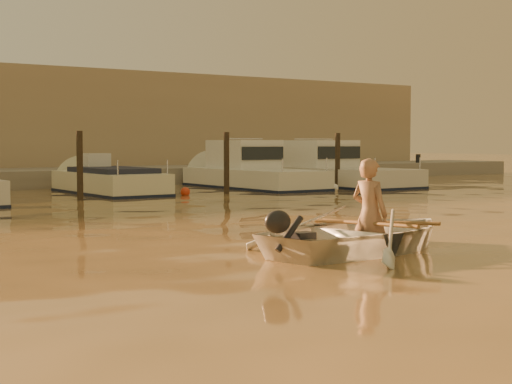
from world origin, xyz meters
TOP-DOWN VIEW (x-y plane):
  - ground_plane at (0.00, 0.00)m, footprint 160.00×160.00m
  - dinghy at (-0.56, 1.26)m, footprint 4.30×3.44m
  - person at (-0.46, 1.28)m, footprint 0.53×0.70m
  - outboard_motor at (-2.03, 0.97)m, footprint 0.96×0.57m
  - oar_port at (-0.31, 1.31)m, footprint 0.89×1.95m
  - oar_starboard at (-0.51, 1.27)m, footprint 0.11×2.10m
  - moored_boat_3 at (1.68, 16.00)m, footprint 2.05×5.92m
  - moored_boat_4 at (7.35, 16.00)m, footprint 2.34×7.19m
  - moored_boat_5 at (10.81, 16.00)m, footprint 2.71×8.94m
  - piling_2 at (-0.20, 13.80)m, footprint 0.18×0.18m
  - piling_3 at (4.80, 13.80)m, footprint 0.18×0.18m
  - piling_4 at (9.50, 13.80)m, footprint 0.18×0.18m
  - fender_c at (-2.69, 12.94)m, footprint 0.30×0.30m
  - fender_d at (3.37, 13.99)m, footprint 0.30×0.30m
  - fender_e at (8.69, 13.02)m, footprint 0.30×0.30m
  - quay at (0.00, 21.50)m, footprint 52.00×4.00m

SIDE VIEW (x-z plane):
  - ground_plane at x=0.00m, z-range 0.00..0.00m
  - fender_c at x=-2.69m, z-range -0.05..0.25m
  - fender_d at x=3.37m, z-range -0.05..0.25m
  - fender_e at x=8.69m, z-range -0.05..0.25m
  - quay at x=0.00m, z-range -0.35..0.65m
  - moored_boat_3 at x=1.68m, z-range -0.25..0.70m
  - dinghy at x=-0.56m, z-range -0.12..0.67m
  - outboard_motor at x=-2.03m, z-range -0.07..0.63m
  - oar_port at x=-0.31m, z-range 0.35..0.49m
  - oar_starboard at x=-0.51m, z-range 0.35..0.49m
  - person at x=-0.46m, z-range -0.30..1.42m
  - moored_boat_4 at x=7.35m, z-range -0.25..1.50m
  - moored_boat_5 at x=10.81m, z-range -0.25..1.50m
  - piling_2 at x=-0.20m, z-range -0.20..2.00m
  - piling_3 at x=4.80m, z-range -0.20..2.00m
  - piling_4 at x=9.50m, z-range -0.20..2.00m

